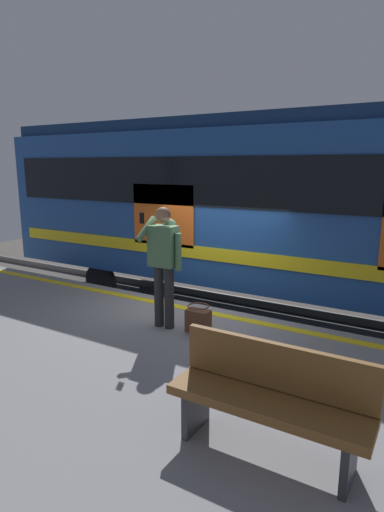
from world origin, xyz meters
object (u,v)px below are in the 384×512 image
bench (269,396)px  passenger (164,257)px  train_carriage (302,202)px  handbag (198,320)px

bench → passenger: bearing=-38.6°
train_carriage → passenger: bearing=73.6°
passenger → bench: size_ratio=1.07×
handbag → bench: size_ratio=0.24×
train_carriage → handbag: bearing=82.2°
bench → handbag: bearing=-47.0°
passenger → handbag: bearing=-172.7°
passenger → train_carriage: bearing=-106.4°
passenger → handbag: passenger is taller
train_carriage → bench: 5.42m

